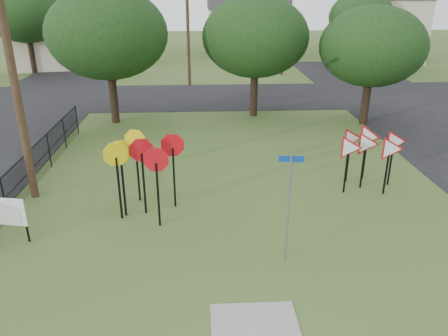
# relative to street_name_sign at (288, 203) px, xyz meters

# --- Properties ---
(ground) EXTENTS (140.00, 140.00, 0.00)m
(ground) POSITION_rel_street_name_sign_xyz_m (-1.17, -0.02, -1.79)
(ground) COLOR #395720
(street_far) EXTENTS (60.00, 8.00, 0.02)m
(street_far) POSITION_rel_street_name_sign_xyz_m (-1.17, 19.98, -1.78)
(street_far) COLOR black
(street_far) RESTS_ON ground
(curb_pad) EXTENTS (2.00, 1.20, 0.02)m
(curb_pad) POSITION_rel_street_name_sign_xyz_m (-1.17, -2.42, -1.78)
(curb_pad) COLOR gray
(curb_pad) RESTS_ON ground
(street_name_sign) EXTENTS (0.65, 0.10, 3.14)m
(street_name_sign) POSITION_rel_street_name_sign_xyz_m (0.00, 0.00, 0.00)
(street_name_sign) COLOR gray
(street_name_sign) RESTS_ON ground
(stop_sign_cluster) EXTENTS (2.55, 2.05, 2.69)m
(stop_sign_cluster) POSITION_rel_street_name_sign_xyz_m (-4.28, 3.00, 0.19)
(stop_sign_cluster) COLOR black
(stop_sign_cluster) RESTS_ON ground
(yield_sign_cluster) EXTENTS (2.92, 1.80, 2.28)m
(yield_sign_cluster) POSITION_rel_street_name_sign_xyz_m (3.94, 4.72, -0.11)
(yield_sign_cluster) COLOR black
(yield_sign_cluster) RESTS_ON ground
(info_board) EXTENTS (1.16, 0.27, 1.47)m
(info_board) POSITION_rel_street_name_sign_xyz_m (-8.07, 1.35, -0.81)
(info_board) COLOR black
(info_board) RESTS_ON ground
(utility_pole_main) EXTENTS (3.55, 0.33, 10.00)m
(utility_pole_main) POSITION_rel_street_name_sign_xyz_m (-8.40, 4.48, 3.42)
(utility_pole_main) COLOR #4B3522
(utility_pole_main) RESTS_ON ground
(far_pole_a) EXTENTS (1.40, 0.24, 9.00)m
(far_pole_a) POSITION_rel_street_name_sign_xyz_m (-3.17, 23.98, 2.81)
(far_pole_a) COLOR #4B3522
(far_pole_a) RESTS_ON ground
(far_pole_b) EXTENTS (1.40, 0.24, 8.50)m
(far_pole_b) POSITION_rel_street_name_sign_xyz_m (4.83, 27.98, 2.56)
(far_pole_b) COLOR #4B3522
(far_pole_b) RESTS_ON ground
(far_pole_c) EXTENTS (1.40, 0.24, 9.00)m
(far_pole_c) POSITION_rel_street_name_sign_xyz_m (-11.17, 29.98, 2.81)
(far_pole_c) COLOR #4B3522
(far_pole_c) RESTS_ON ground
(fence_run) EXTENTS (0.05, 11.55, 1.50)m
(fence_run) POSITION_rel_street_name_sign_xyz_m (-8.77, 6.23, -1.01)
(fence_run) COLOR black
(fence_run) RESTS_ON ground
(house_left) EXTENTS (10.58, 8.88, 7.20)m
(house_left) POSITION_rel_street_name_sign_xyz_m (-15.17, 33.98, 1.86)
(house_left) COLOR beige
(house_left) RESTS_ON ground
(house_mid) EXTENTS (8.40, 8.40, 6.20)m
(house_mid) POSITION_rel_street_name_sign_xyz_m (2.83, 39.98, 1.36)
(house_mid) COLOR beige
(house_mid) RESTS_ON ground
(house_right) EXTENTS (8.30, 8.30, 7.20)m
(house_right) POSITION_rel_street_name_sign_xyz_m (16.83, 35.98, 1.86)
(house_right) COLOR beige
(house_right) RESTS_ON ground
(tree_near_left) EXTENTS (6.40, 6.40, 7.27)m
(tree_near_left) POSITION_rel_street_name_sign_xyz_m (-7.17, 13.98, 3.06)
(tree_near_left) COLOR black
(tree_near_left) RESTS_ON ground
(tree_near_mid) EXTENTS (6.00, 6.00, 6.80)m
(tree_near_mid) POSITION_rel_street_name_sign_xyz_m (0.83, 14.98, 2.75)
(tree_near_mid) COLOR black
(tree_near_mid) RESTS_ON ground
(tree_near_right) EXTENTS (5.60, 5.60, 6.33)m
(tree_near_right) POSITION_rel_street_name_sign_xyz_m (6.83, 12.98, 2.43)
(tree_near_right) COLOR black
(tree_near_right) RESTS_ON ground
(tree_far_left) EXTENTS (6.80, 6.80, 7.73)m
(tree_far_left) POSITION_rel_street_name_sign_xyz_m (-17.17, 29.98, 3.38)
(tree_far_left) COLOR black
(tree_far_left) RESTS_ON ground
(tree_far_right) EXTENTS (6.00, 6.00, 6.80)m
(tree_far_right) POSITION_rel_street_name_sign_xyz_m (12.83, 31.98, 2.75)
(tree_far_right) COLOR black
(tree_far_right) RESTS_ON ground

